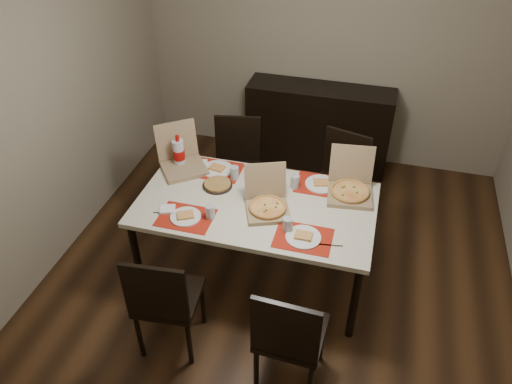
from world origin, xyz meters
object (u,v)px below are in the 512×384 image
chair_far_right (339,179)px  dip_bowl (271,187)px  sideboard (318,127)px  pizza_box_center (267,204)px  chair_near_right (289,336)px  chair_far_left (237,162)px  dining_table (256,209)px  chair_near_left (164,299)px  soda_bottle (179,154)px

chair_far_right → dip_bowl: bearing=-127.8°
sideboard → pizza_box_center: bearing=-93.0°
chair_near_right → chair_far_left: 1.99m
chair_far_left → pizza_box_center: pizza_box_center is taller
dining_table → chair_near_left: (-0.40, -0.88, -0.17)m
sideboard → chair_far_left: (-0.61, -0.96, 0.06)m
chair_near_right → chair_far_right: 1.77m
sideboard → chair_far_right: chair_far_right is taller
sideboard → chair_near_right: 2.76m
chair_near_right → pizza_box_center: pizza_box_center is taller
sideboard → pizza_box_center: pizza_box_center is taller
chair_far_right → chair_far_left: bearing=179.3°
dining_table → chair_far_right: chair_far_right is taller
chair_far_left → soda_bottle: soda_bottle is taller
sideboard → chair_far_left: bearing=-122.3°
chair_near_left → chair_far_right: (0.95, 1.70, 0.00)m
chair_near_right → chair_far_left: bearing=116.4°
sideboard → chair_near_left: bearing=-102.6°
chair_near_right → dip_bowl: size_ratio=8.31×
pizza_box_center → soda_bottle: (-0.85, 0.37, 0.07)m
chair_near_left → chair_near_right: bearing=-4.5°
sideboard → dip_bowl: size_ratio=13.40×
sideboard → chair_far_right: 1.04m
chair_far_right → chair_near_right: bearing=-92.5°
sideboard → chair_far_left: 1.14m
chair_near_right → soda_bottle: 1.79m
sideboard → chair_near_right: (0.27, -2.74, 0.06)m
chair_far_right → pizza_box_center: pizza_box_center is taller
dining_table → sideboard: bearing=83.7°
chair_far_left → dining_table: bearing=-63.7°
chair_near_right → soda_bottle: size_ratio=3.17×
dining_table → chair_near_right: chair_near_right is taller
sideboard → dip_bowl: (-0.13, -1.59, 0.31)m
chair_far_left → soda_bottle: (-0.33, -0.52, 0.36)m
chair_near_left → chair_far_right: size_ratio=1.00×
chair_near_left → chair_near_right: same height
chair_near_left → pizza_box_center: 1.01m
pizza_box_center → chair_far_right: bearing=62.9°
chair_far_left → soda_bottle: size_ratio=3.17×
dining_table → chair_far_right: 1.00m
sideboard → dip_bowl: 1.63m
dining_table → dip_bowl: bearing=71.1°
chair_near_left → chair_near_right: size_ratio=1.00×
chair_near_right → dip_bowl: bearing=109.3°
soda_bottle → pizza_box_center: bearing=-23.4°
chair_near_right → chair_far_left: same height
chair_far_left → pizza_box_center: size_ratio=2.13×
chair_near_left → pizza_box_center: (0.50, 0.82, 0.29)m
chair_far_right → chair_near_left: bearing=-119.1°
soda_bottle → chair_near_left: bearing=-73.8°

